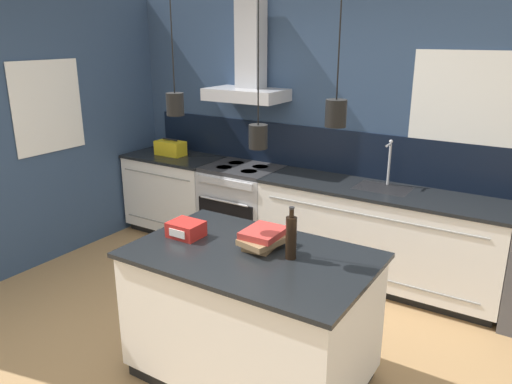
# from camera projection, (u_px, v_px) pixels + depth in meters

# --- Properties ---
(ground_plane) EXTENTS (16.00, 16.00, 0.00)m
(ground_plane) POSITION_uv_depth(u_px,v_px,m) (217.00, 355.00, 3.61)
(ground_plane) COLOR #A87F51
(ground_plane) RESTS_ON ground
(wall_back) EXTENTS (5.60, 2.20, 2.60)m
(wall_back) POSITION_uv_depth(u_px,v_px,m) (332.00, 127.00, 4.84)
(wall_back) COLOR navy
(wall_back) RESTS_ON ground_plane
(wall_left) EXTENTS (0.08, 3.80, 2.60)m
(wall_left) POSITION_uv_depth(u_px,v_px,m) (61.00, 129.00, 5.01)
(wall_left) COLOR navy
(wall_left) RESTS_ON ground_plane
(counter_run_left) EXTENTS (1.10, 0.64, 0.91)m
(counter_run_left) POSITION_uv_depth(u_px,v_px,m) (177.00, 193.00, 5.77)
(counter_run_left) COLOR black
(counter_run_left) RESTS_ON ground_plane
(counter_run_sink) EXTENTS (2.20, 0.64, 1.33)m
(counter_run_sink) POSITION_uv_depth(u_px,v_px,m) (377.00, 236.00, 4.55)
(counter_run_sink) COLOR black
(counter_run_sink) RESTS_ON ground_plane
(oven_range) EXTENTS (0.76, 0.66, 0.91)m
(oven_range) POSITION_uv_depth(u_px,v_px,m) (242.00, 208.00, 5.29)
(oven_range) COLOR #B5B5BA
(oven_range) RESTS_ON ground_plane
(kitchen_island) EXTENTS (1.53, 0.97, 0.91)m
(kitchen_island) POSITION_uv_depth(u_px,v_px,m) (251.00, 316.00, 3.27)
(kitchen_island) COLOR black
(kitchen_island) RESTS_ON ground_plane
(bottle_on_island) EXTENTS (0.07, 0.07, 0.33)m
(bottle_on_island) POSITION_uv_depth(u_px,v_px,m) (291.00, 237.00, 3.02)
(bottle_on_island) COLOR black
(bottle_on_island) RESTS_ON kitchen_island
(book_stack) EXTENTS (0.27, 0.35, 0.12)m
(book_stack) POSITION_uv_depth(u_px,v_px,m) (264.00, 238.00, 3.21)
(book_stack) COLOR olive
(book_stack) RESTS_ON kitchen_island
(red_supply_box) EXTENTS (0.22, 0.19, 0.10)m
(red_supply_box) POSITION_uv_depth(u_px,v_px,m) (186.00, 229.00, 3.37)
(red_supply_box) COLOR red
(red_supply_box) RESTS_ON kitchen_island
(yellow_toolbox) EXTENTS (0.34, 0.18, 0.19)m
(yellow_toolbox) POSITION_uv_depth(u_px,v_px,m) (170.00, 148.00, 5.63)
(yellow_toolbox) COLOR gold
(yellow_toolbox) RESTS_ON counter_run_left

